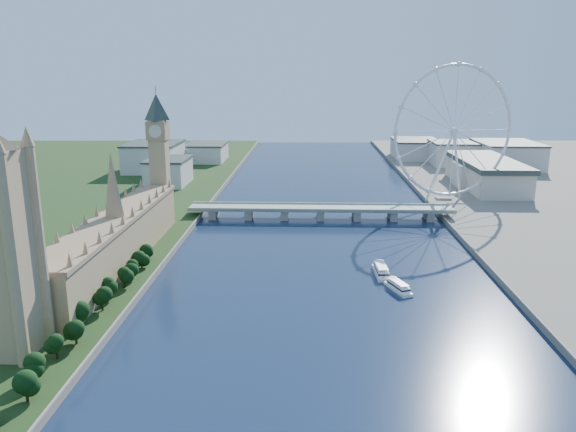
{
  "coord_description": "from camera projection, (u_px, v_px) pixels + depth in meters",
  "views": [
    {
      "loc": [
        -9.8,
        -157.01,
        117.06
      ],
      "look_at": [
        -23.84,
        210.0,
        24.46
      ],
      "focal_mm": 35.0,
      "sensor_mm": 36.0,
      "label": 1
    }
  ],
  "objects": [
    {
      "name": "parliament_range",
      "position": [
        117.0,
        240.0,
        345.34
      ],
      "size": [
        24.0,
        200.0,
        70.0
      ],
      "color": "tan",
      "rests_on": "ground"
    },
    {
      "name": "tree_row",
      "position": [
        80.0,
        321.0,
        254.18
      ],
      "size": [
        7.74,
        215.74,
        18.93
      ],
      "color": "black",
      "rests_on": "ground"
    },
    {
      "name": "tour_boat_near",
      "position": [
        381.0,
        275.0,
        338.45
      ],
      "size": [
        8.75,
        30.34,
        6.65
      ],
      "primitive_type": null,
      "rotation": [
        0.0,
        0.0,
        0.04
      ],
      "color": "white",
      "rests_on": "ground"
    },
    {
      "name": "city_skyline",
      "position": [
        348.0,
        155.0,
        717.48
      ],
      "size": [
        505.0,
        280.0,
        32.0
      ],
      "color": "beige",
      "rests_on": "ground"
    },
    {
      "name": "london_eye",
      "position": [
        454.0,
        132.0,
        503.49
      ],
      "size": [
        113.6,
        39.12,
        124.3
      ],
      "color": "silver",
      "rests_on": "ground"
    },
    {
      "name": "westminster_bridge",
      "position": [
        321.0,
        211.0,
        469.46
      ],
      "size": [
        220.0,
        22.0,
        9.5
      ],
      "color": "gray",
      "rests_on": "ground"
    },
    {
      "name": "big_ben",
      "position": [
        158.0,
        141.0,
        438.23
      ],
      "size": [
        20.02,
        20.02,
        110.0
      ],
      "color": "tan",
      "rests_on": "ground"
    },
    {
      "name": "county_hall",
      "position": [
        484.0,
        189.0,
        590.55
      ],
      "size": [
        54.0,
        144.0,
        35.0
      ],
      "primitive_type": null,
      "color": "beige",
      "rests_on": "ground"
    },
    {
      "name": "tour_boat_far",
      "position": [
        398.0,
        290.0,
        313.77
      ],
      "size": [
        15.25,
        26.49,
        5.67
      ],
      "primitive_type": null,
      "rotation": [
        0.0,
        0.0,
        0.36
      ],
      "color": "white",
      "rests_on": "ground"
    }
  ]
}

